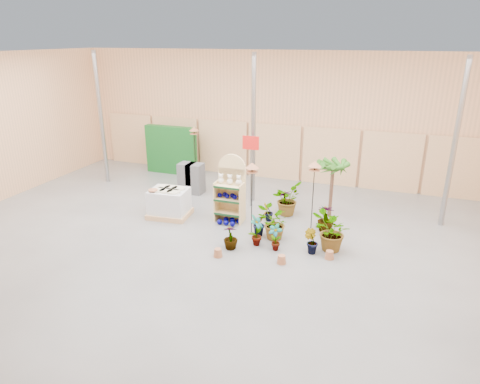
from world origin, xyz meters
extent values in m
cube|color=#5D5D5D|center=(0.00, 0.00, -0.05)|extent=(15.00, 12.00, 0.10)
cube|color=white|center=(0.00, 0.00, 4.55)|extent=(15.00, 12.00, 0.10)
cube|color=tan|center=(0.00, 6.05, 2.25)|extent=(15.00, 0.10, 4.50)
cylinder|color=gray|center=(-5.50, 3.50, 2.25)|extent=(0.14, 0.14, 4.50)
cylinder|color=gray|center=(5.50, 3.50, 2.25)|extent=(0.14, 0.14, 4.50)
cylinder|color=gray|center=(0.00, 3.50, 2.25)|extent=(0.14, 0.14, 4.50)
cube|color=tan|center=(-6.00, 5.92, 1.00)|extent=(1.90, 0.06, 2.00)
cube|color=tan|center=(-4.00, 5.92, 1.00)|extent=(1.90, 0.06, 2.00)
cube|color=tan|center=(-2.00, 5.92, 1.00)|extent=(1.90, 0.06, 2.00)
cube|color=tan|center=(0.00, 5.92, 1.00)|extent=(1.90, 0.06, 2.00)
cube|color=tan|center=(2.00, 5.92, 1.00)|extent=(1.90, 0.06, 2.00)
cube|color=tan|center=(4.00, 5.92, 1.00)|extent=(1.90, 0.06, 2.00)
cube|color=tan|center=(6.00, 5.92, 1.00)|extent=(1.90, 0.06, 2.00)
cube|color=#DCBA7B|center=(-0.10, 1.96, 0.75)|extent=(0.79, 0.08, 1.50)
cylinder|color=#DCBA7B|center=(-0.10, 1.96, 1.50)|extent=(0.79, 0.08, 0.79)
cube|color=#DCBA7B|center=(-0.10, 1.73, 0.26)|extent=(0.76, 0.45, 0.04)
cube|color=#0F3819|center=(-0.10, 1.51, 0.26)|extent=(0.76, 0.04, 0.05)
cube|color=#DCBA7B|center=(-0.10, 1.73, 0.66)|extent=(0.76, 0.45, 0.04)
cube|color=#0F3819|center=(-0.10, 1.51, 0.66)|extent=(0.76, 0.04, 0.05)
cube|color=#DCBA7B|center=(-0.10, 1.73, 1.06)|extent=(0.76, 0.45, 0.04)
cube|color=#0F3819|center=(-0.10, 1.51, 1.06)|extent=(0.76, 0.04, 0.05)
cube|color=#DCBA7B|center=(-0.48, 1.73, 0.57)|extent=(0.04, 0.44, 1.14)
cube|color=#DCBA7B|center=(0.28, 1.73, 0.57)|extent=(0.04, 0.44, 1.14)
sphere|color=white|center=(-0.37, 1.79, 1.16)|extent=(0.16, 0.16, 0.16)
sphere|color=white|center=(-0.37, 1.79, 1.29)|extent=(0.12, 0.12, 0.12)
sphere|color=white|center=(-0.10, 1.79, 1.16)|extent=(0.17, 0.17, 0.17)
sphere|color=white|center=(-0.10, 1.79, 1.30)|extent=(0.12, 0.12, 0.12)
sphere|color=white|center=(0.16, 1.79, 1.16)|extent=(0.18, 0.18, 0.18)
sphere|color=white|center=(0.16, 1.79, 1.31)|extent=(0.12, 0.12, 0.12)
sphere|color=#010054|center=(-0.38, 1.72, 0.75)|extent=(0.13, 0.13, 0.13)
sphere|color=#010054|center=(-0.27, 1.82, 0.75)|extent=(0.13, 0.13, 0.13)
sphere|color=#010054|center=(-0.16, 1.72, 0.75)|extent=(0.13, 0.13, 0.13)
sphere|color=#010054|center=(-0.05, 1.82, 0.75)|extent=(0.13, 0.13, 0.13)
sphere|color=#010054|center=(0.07, 1.72, 0.75)|extent=(0.13, 0.13, 0.13)
sphere|color=#010054|center=(0.18, 1.82, 0.75)|extent=(0.13, 0.13, 0.13)
sphere|color=#010054|center=(-0.27, 1.41, 0.07)|extent=(0.15, 0.15, 0.15)
sphere|color=#010054|center=(-0.17, 1.65, 0.07)|extent=(0.15, 0.15, 0.15)
sphere|color=#010054|center=(-0.08, 1.41, 0.07)|extent=(0.15, 0.15, 0.15)
sphere|color=#010054|center=(0.02, 1.65, 0.07)|extent=(0.15, 0.15, 0.15)
sphere|color=#010054|center=(0.12, 1.41, 0.07)|extent=(0.15, 0.15, 0.15)
sphere|color=#010054|center=(0.21, 1.65, 0.07)|extent=(0.15, 0.15, 0.15)
cube|color=tan|center=(-1.86, 1.47, 0.07)|extent=(1.23, 1.06, 0.14)
cube|color=silver|center=(-1.86, 1.47, 0.47)|extent=(1.12, 0.95, 0.66)
cylinder|color=beige|center=(-2.10, 1.33, 0.83)|extent=(0.38, 0.38, 0.04)
cylinder|color=beige|center=(-1.86, 1.33, 0.83)|extent=(0.38, 0.38, 0.04)
cylinder|color=beige|center=(-1.62, 1.33, 0.83)|extent=(0.38, 0.38, 0.04)
cylinder|color=beige|center=(-2.10, 1.61, 0.83)|extent=(0.38, 0.38, 0.04)
cylinder|color=beige|center=(-1.86, 1.61, 0.83)|extent=(0.38, 0.38, 0.04)
cylinder|color=beige|center=(-1.62, 1.61, 0.83)|extent=(0.38, 0.38, 0.04)
cube|color=#3C3C3E|center=(-2.00, 3.49, 0.25)|extent=(0.50, 0.50, 0.50)
cube|color=#3C3C3E|center=(-2.00, 3.49, 0.75)|extent=(0.50, 0.50, 0.50)
cube|color=#3C3C3E|center=(-2.30, 3.49, 0.25)|extent=(0.50, 0.50, 0.50)
cube|color=#3C3C3E|center=(-2.30, 3.49, 0.75)|extent=(0.50, 0.50, 0.50)
cube|color=#12521A|center=(-3.80, 5.20, 0.90)|extent=(2.00, 0.30, 1.80)
cylinder|color=gray|center=(0.10, 3.00, 1.10)|extent=(0.05, 0.05, 2.20)
cube|color=red|center=(0.10, 2.96, 2.00)|extent=(0.50, 0.03, 0.40)
cylinder|color=black|center=(0.71, 1.26, 0.84)|extent=(0.02, 0.02, 1.68)
cylinder|color=#A2613E|center=(0.71, 1.26, 1.68)|extent=(0.30, 0.30, 0.02)
cone|color=#A2613E|center=(0.71, 1.26, 1.85)|extent=(0.34, 0.34, 0.14)
cylinder|color=black|center=(2.16, 2.04, 0.83)|extent=(0.02, 0.02, 1.65)
cylinder|color=#A2613E|center=(2.16, 2.04, 1.65)|extent=(0.30, 0.30, 0.02)
cone|color=#A2613E|center=(2.16, 2.04, 1.82)|extent=(0.34, 0.34, 0.14)
cylinder|color=black|center=(-2.45, 4.45, 0.89)|extent=(0.02, 0.02, 1.78)
cylinder|color=#A2613E|center=(-2.45, 4.45, 1.78)|extent=(0.30, 0.30, 0.02)
cone|color=#A2613E|center=(-2.45, 4.45, 1.95)|extent=(0.34, 0.34, 0.14)
cylinder|color=brown|center=(2.50, 3.05, 0.72)|extent=(0.10, 0.10, 1.43)
imported|color=#296318|center=(1.08, 0.56, 0.40)|extent=(0.36, 0.47, 0.80)
imported|color=#296318|center=(0.98, 1.15, 0.34)|extent=(0.46, 0.47, 0.67)
imported|color=#296318|center=(1.38, 1.03, 0.44)|extent=(1.05, 1.04, 0.88)
imported|color=#296318|center=(2.55, 1.96, 0.38)|extent=(0.50, 0.50, 0.76)
imported|color=#296318|center=(2.49, 2.21, 0.32)|extent=(0.37, 0.41, 0.65)
imported|color=#296318|center=(0.92, 2.10, 0.28)|extent=(0.34, 0.37, 0.55)
imported|color=#296318|center=(1.29, 2.76, 0.48)|extent=(0.79, 0.90, 0.96)
imported|color=#296318|center=(0.54, 0.18, 0.31)|extent=(0.46, 0.46, 0.62)
imported|color=#296318|center=(1.58, 0.48, 0.34)|extent=(0.40, 0.32, 0.67)
imported|color=#296318|center=(2.43, 0.63, 0.30)|extent=(0.40, 0.35, 0.61)
imported|color=#296318|center=(2.86, 0.89, 0.50)|extent=(1.12, 1.16, 0.99)
imported|color=#296318|center=(1.23, 2.79, 0.36)|extent=(0.57, 0.57, 0.73)
camera|label=1|loc=(3.98, -8.58, 4.91)|focal=32.00mm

